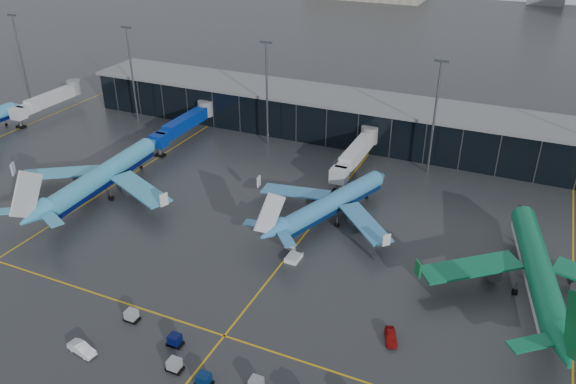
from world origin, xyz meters
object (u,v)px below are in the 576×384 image
at_px(baggage_carts, 233,371).
at_px(service_van_red, 391,336).
at_px(mobile_airstair, 294,256).
at_px(airliner_aer_lingus, 541,254).
at_px(service_van_white, 82,349).
at_px(airliner_klm_near, 334,192).
at_px(airliner_arkefly, 101,164).

bearing_deg(baggage_carts, service_van_red, 41.26).
relative_size(mobile_airstair, service_van_red, 0.87).
height_order(airliner_aer_lingus, service_van_white, airliner_aer_lingus).
relative_size(airliner_klm_near, baggage_carts, 1.00).
xyz_separation_m(airliner_aer_lingus, mobile_airstair, (-37.71, -8.17, -5.88)).
distance_m(airliner_aer_lingus, baggage_carts, 49.65).
xyz_separation_m(airliner_aer_lingus, service_van_red, (-17.40, -20.59, -5.98)).
height_order(airliner_klm_near, airliner_aer_lingus, airliner_aer_lingus).
bearing_deg(airliner_aer_lingus, mobile_airstair, -179.47).
distance_m(airliner_arkefly, baggage_carts, 59.34).
xyz_separation_m(mobile_airstair, service_van_red, (20.31, -12.42, -0.09)).
distance_m(baggage_carts, service_van_red, 22.48).
xyz_separation_m(mobile_airstair, service_van_white, (-17.34, -32.06, -0.04)).
bearing_deg(airliner_aer_lingus, service_van_red, -141.90).
distance_m(airliner_aer_lingus, mobile_airstair, 39.03).
bearing_deg(airliner_arkefly, airliner_aer_lingus, -1.33).
height_order(baggage_carts, service_van_white, baggage_carts).
relative_size(airliner_arkefly, service_van_white, 9.72).
bearing_deg(mobile_airstair, baggage_carts, -82.03).
distance_m(airliner_arkefly, service_van_red, 68.53).
bearing_deg(airliner_klm_near, mobile_airstair, -74.92).
bearing_deg(baggage_carts, airliner_klm_near, 92.80).
bearing_deg(mobile_airstair, service_van_red, -30.62).
height_order(service_van_red, service_van_white, service_van_white).
xyz_separation_m(airliner_klm_near, baggage_carts, (2.10, -42.96, -4.94)).
bearing_deg(mobile_airstair, airliner_aer_lingus, 13.07).
bearing_deg(service_van_red, service_van_white, -172.87).
relative_size(airliner_arkefly, service_van_red, 10.91).
bearing_deg(service_van_white, airliner_klm_near, -12.26).
relative_size(airliner_arkefly, mobile_airstair, 12.58).
bearing_deg(airliner_klm_near, airliner_aer_lingus, 8.12).
distance_m(service_van_red, service_van_white, 42.46).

